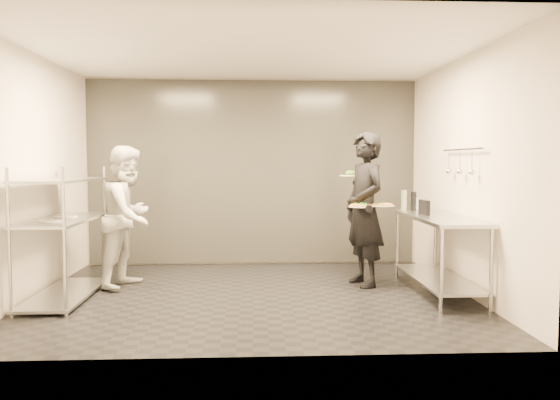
{
  "coord_description": "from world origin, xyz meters",
  "views": [
    {
      "loc": [
        0.01,
        -6.26,
        1.55
      ],
      "look_at": [
        0.33,
        0.23,
        1.1
      ],
      "focal_mm": 35.0,
      "sensor_mm": 36.0,
      "label": 1
    }
  ],
  "objects_px": {
    "prep_counter": "(438,241)",
    "waiter": "(365,209)",
    "chef": "(128,216)",
    "pizza_plate_near": "(361,206)",
    "pizza_plate_far": "(383,205)",
    "salad_plate": "(350,174)",
    "bottle_clear": "(417,203)",
    "pos_monitor": "(424,207)",
    "bottle_dark": "(414,201)",
    "bottle_green": "(404,200)",
    "pass_rack": "(63,231)"
  },
  "relations": [
    {
      "from": "chef",
      "to": "pizza_plate_far",
      "type": "bearing_deg",
      "value": -79.15
    },
    {
      "from": "pizza_plate_far",
      "to": "bottle_clear",
      "type": "bearing_deg",
      "value": 41.62
    },
    {
      "from": "pass_rack",
      "to": "salad_plate",
      "type": "xyz_separation_m",
      "value": [
        3.42,
        0.79,
        0.63
      ]
    },
    {
      "from": "pizza_plate_near",
      "to": "bottle_clear",
      "type": "relative_size",
      "value": 1.73
    },
    {
      "from": "waiter",
      "to": "bottle_green",
      "type": "relative_size",
      "value": 7.2
    },
    {
      "from": "chef",
      "to": "salad_plate",
      "type": "bearing_deg",
      "value": -69.44
    },
    {
      "from": "salad_plate",
      "to": "bottle_clear",
      "type": "bearing_deg",
      "value": 0.41
    },
    {
      "from": "prep_counter",
      "to": "pass_rack",
      "type": "bearing_deg",
      "value": -179.97
    },
    {
      "from": "prep_counter",
      "to": "pizza_plate_far",
      "type": "xyz_separation_m",
      "value": [
        -0.6,
        0.28,
        0.41
      ]
    },
    {
      "from": "pass_rack",
      "to": "salad_plate",
      "type": "distance_m",
      "value": 3.57
    },
    {
      "from": "pizza_plate_far",
      "to": "pos_monitor",
      "type": "height_order",
      "value": "pos_monitor"
    },
    {
      "from": "prep_counter",
      "to": "waiter",
      "type": "xyz_separation_m",
      "value": [
        -0.78,
        0.48,
        0.34
      ]
    },
    {
      "from": "chef",
      "to": "pos_monitor",
      "type": "relative_size",
      "value": 7.12
    },
    {
      "from": "waiter",
      "to": "bottle_dark",
      "type": "xyz_separation_m",
      "value": [
        0.72,
        0.32,
        0.08
      ]
    },
    {
      "from": "waiter",
      "to": "pizza_plate_far",
      "type": "xyz_separation_m",
      "value": [
        0.18,
        -0.2,
        0.07
      ]
    },
    {
      "from": "prep_counter",
      "to": "pos_monitor",
      "type": "relative_size",
      "value": 7.31
    },
    {
      "from": "prep_counter",
      "to": "pos_monitor",
      "type": "distance_m",
      "value": 0.44
    },
    {
      "from": "waiter",
      "to": "pizza_plate_far",
      "type": "relative_size",
      "value": 6.73
    },
    {
      "from": "pizza_plate_near",
      "to": "bottle_green",
      "type": "relative_size",
      "value": 1.14
    },
    {
      "from": "waiter",
      "to": "chef",
      "type": "distance_m",
      "value": 2.95
    },
    {
      "from": "pos_monitor",
      "to": "bottle_dark",
      "type": "relative_size",
      "value": 1.01
    },
    {
      "from": "salad_plate",
      "to": "bottle_dark",
      "type": "distance_m",
      "value": 0.92
    },
    {
      "from": "pizza_plate_far",
      "to": "bottle_clear",
      "type": "relative_size",
      "value": 1.62
    },
    {
      "from": "bottle_clear",
      "to": "bottle_dark",
      "type": "bearing_deg",
      "value": 173.27
    },
    {
      "from": "bottle_green",
      "to": "pizza_plate_far",
      "type": "bearing_deg",
      "value": -128.02
    },
    {
      "from": "bottle_clear",
      "to": "bottle_green",
      "type": "bearing_deg",
      "value": 178.3
    },
    {
      "from": "chef",
      "to": "bottle_clear",
      "type": "distance_m",
      "value": 3.72
    },
    {
      "from": "prep_counter",
      "to": "waiter",
      "type": "bearing_deg",
      "value": 148.55
    },
    {
      "from": "waiter",
      "to": "bottle_clear",
      "type": "distance_m",
      "value": 0.83
    },
    {
      "from": "waiter",
      "to": "chef",
      "type": "bearing_deg",
      "value": -109.06
    },
    {
      "from": "pizza_plate_near",
      "to": "pizza_plate_far",
      "type": "height_order",
      "value": "pizza_plate_far"
    },
    {
      "from": "pos_monitor",
      "to": "pass_rack",
      "type": "bearing_deg",
      "value": 177.85
    },
    {
      "from": "salad_plate",
      "to": "bottle_green",
      "type": "bearing_deg",
      "value": 0.93
    },
    {
      "from": "waiter",
      "to": "bottle_dark",
      "type": "height_order",
      "value": "waiter"
    },
    {
      "from": "pass_rack",
      "to": "pos_monitor",
      "type": "relative_size",
      "value": 6.49
    },
    {
      "from": "chef",
      "to": "bottle_clear",
      "type": "relative_size",
      "value": 9.94
    },
    {
      "from": "pizza_plate_far",
      "to": "bottle_green",
      "type": "distance_m",
      "value": 0.66
    },
    {
      "from": "pizza_plate_near",
      "to": "pizza_plate_far",
      "type": "xyz_separation_m",
      "value": [
        0.27,
        0.01,
        0.01
      ]
    },
    {
      "from": "chef",
      "to": "bottle_clear",
      "type": "bearing_deg",
      "value": -70.31
    },
    {
      "from": "chef",
      "to": "pizza_plate_near",
      "type": "height_order",
      "value": "chef"
    },
    {
      "from": "bottle_dark",
      "to": "pizza_plate_far",
      "type": "bearing_deg",
      "value": -135.86
    },
    {
      "from": "pos_monitor",
      "to": "bottle_clear",
      "type": "bearing_deg",
      "value": 76.21
    },
    {
      "from": "chef",
      "to": "salad_plate",
      "type": "xyz_separation_m",
      "value": [
        2.82,
        0.2,
        0.52
      ]
    },
    {
      "from": "pos_monitor",
      "to": "bottle_dark",
      "type": "xyz_separation_m",
      "value": [
        0.06,
        0.63,
        0.03
      ]
    },
    {
      "from": "pizza_plate_near",
      "to": "pizza_plate_far",
      "type": "relative_size",
      "value": 1.07
    },
    {
      "from": "chef",
      "to": "pizza_plate_far",
      "type": "relative_size",
      "value": 6.13
    },
    {
      "from": "prep_counter",
      "to": "pizza_plate_far",
      "type": "relative_size",
      "value": 6.3
    },
    {
      "from": "pass_rack",
      "to": "prep_counter",
      "type": "distance_m",
      "value": 4.33
    },
    {
      "from": "bottle_green",
      "to": "bottle_dark",
      "type": "xyz_separation_m",
      "value": [
        0.13,
        0.0,
        -0.01
      ]
    },
    {
      "from": "pizza_plate_far",
      "to": "chef",
      "type": "bearing_deg",
      "value": 174.38
    }
  ]
}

